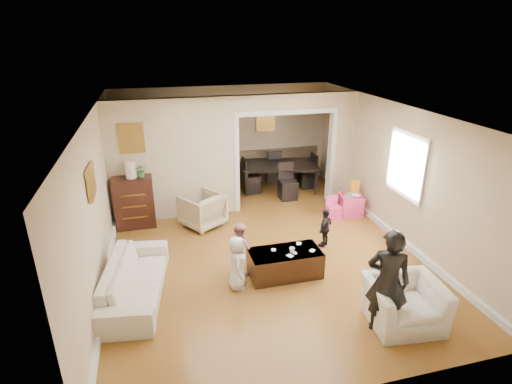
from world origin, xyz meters
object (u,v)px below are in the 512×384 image
object	(u,v)px
dining_table	(280,177)
armchair_back	(202,210)
coffee_table	(285,263)
adult_person	(388,282)
cyan_cup	(348,195)
child_kneel_a	(237,263)
sofa	(135,279)
child_toddler	(325,228)
dresser	(135,202)
coffee_cup	(292,250)
armchair_front	(404,303)
table_lamp	(130,169)
play_table	(350,205)
child_kneel_b	(240,248)

from	to	relation	value
dining_table	armchair_back	bearing A→B (deg)	-132.06
coffee_table	adult_person	xyz separation A→B (m)	(0.88, -1.61, 0.55)
cyan_cup	child_kneel_a	distance (m)	3.58
armchair_back	cyan_cup	xyz separation A→B (m)	(3.19, -0.31, 0.15)
child_kneel_a	cyan_cup	bearing A→B (deg)	-45.59
sofa	cyan_cup	size ratio (longest dim) A/B	25.56
cyan_cup	child_toddler	size ratio (longest dim) A/B	0.10
coffee_table	cyan_cup	world-z (taller)	cyan_cup
dresser	coffee_cup	world-z (taller)	dresser
dresser	cyan_cup	world-z (taller)	dresser
coffee_cup	child_toddler	bearing A→B (deg)	40.10
armchair_front	dresser	size ratio (longest dim) A/B	0.92
table_lamp	play_table	distance (m)	4.80
adult_person	armchair_front	bearing A→B (deg)	-142.17
coffee_table	adult_person	world-z (taller)	adult_person
cyan_cup	child_toddler	distance (m)	1.55
coffee_table	child_kneel_b	distance (m)	0.80
play_table	dining_table	bearing A→B (deg)	119.92
armchair_back	coffee_cup	distance (m)	2.56
sofa	child_kneel_b	xyz separation A→B (m)	(1.72, 0.28, 0.16)
armchair_front	child_kneel_a	bearing A→B (deg)	151.88
armchair_front	armchair_back	bearing A→B (deg)	127.66
dresser	dining_table	bearing A→B (deg)	19.37
armchair_front	table_lamp	distance (m)	5.60
sofa	play_table	xyz separation A→B (m)	(4.61, 1.92, -0.07)
sofa	adult_person	world-z (taller)	adult_person
sofa	armchair_back	xyz separation A→B (m)	(1.33, 2.19, 0.06)
armchair_back	dining_table	bearing A→B (deg)	-176.54
play_table	child_kneel_a	distance (m)	3.70
coffee_table	table_lamp	bearing A→B (deg)	133.87
coffee_table	child_kneel_b	bearing A→B (deg)	156.80
coffee_table	play_table	bearing A→B (deg)	41.60
table_lamp	adult_person	size ratio (longest dim) A/B	0.23
dining_table	child_kneel_b	distance (m)	3.95
sofa	coffee_table	bearing A→B (deg)	-82.03
sofa	coffee_cup	distance (m)	2.53
armchair_front	child_kneel_a	size ratio (longest dim) A/B	1.10
cyan_cup	dining_table	xyz separation A→B (m)	(-0.97, 1.91, -0.16)
dresser	child_kneel_a	size ratio (longest dim) A/B	1.20
play_table	cyan_cup	xyz separation A→B (m)	(-0.10, -0.05, 0.27)
sofa	play_table	size ratio (longest dim) A/B	4.25
armchair_front	child_toddler	distance (m)	2.32
dresser	armchair_front	bearing A→B (deg)	-48.16
armchair_back	play_table	bearing A→B (deg)	143.06
armchair_back	dresser	bearing A→B (deg)	-46.41
armchair_back	child_toddler	xyz separation A→B (m)	(2.14, -1.46, 0.03)
armchair_front	cyan_cup	distance (m)	3.57
sofa	dresser	size ratio (longest dim) A/B	1.89
child_toddler	adult_person	bearing A→B (deg)	45.52
armchair_front	cyan_cup	size ratio (longest dim) A/B	12.41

